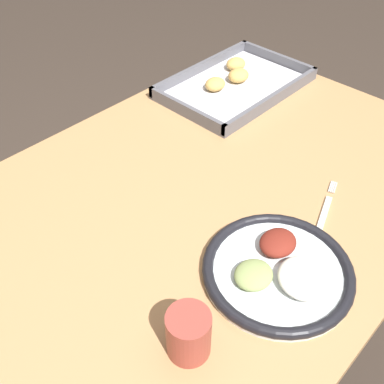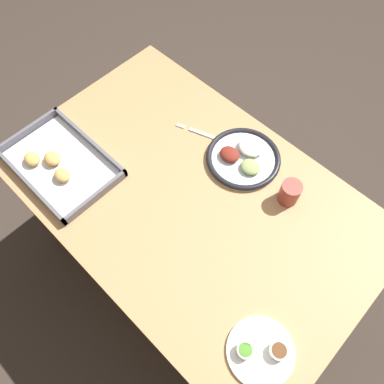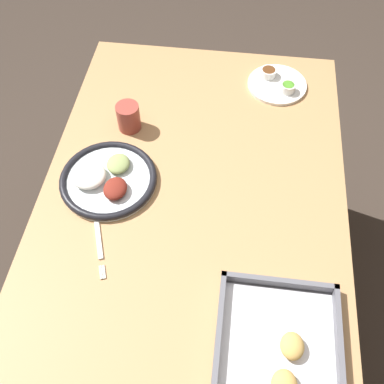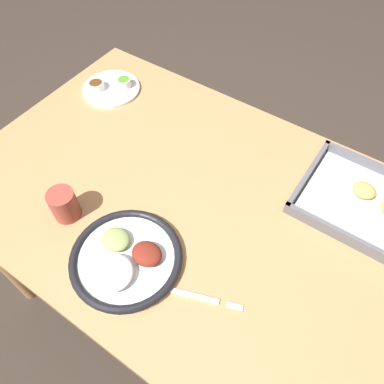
% 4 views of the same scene
% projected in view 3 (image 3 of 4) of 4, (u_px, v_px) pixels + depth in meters
% --- Properties ---
extents(ground_plane, '(8.00, 8.00, 0.00)m').
position_uv_depth(ground_plane, '(192.00, 303.00, 1.76)').
color(ground_plane, '#382D26').
extents(dining_table, '(1.26, 0.81, 0.71)m').
position_uv_depth(dining_table, '(191.00, 222.00, 1.26)').
color(dining_table, '#AD7F51').
rests_on(dining_table, ground_plane).
extents(dinner_plate, '(0.26, 0.26, 0.04)m').
position_uv_depth(dinner_plate, '(107.00, 179.00, 1.20)').
color(dinner_plate, silver).
rests_on(dinner_plate, dining_table).
extents(fork, '(0.19, 0.08, 0.00)m').
position_uv_depth(fork, '(99.00, 239.00, 1.11)').
color(fork, silver).
rests_on(fork, dining_table).
extents(saucer_plate, '(0.19, 0.19, 0.04)m').
position_uv_depth(saucer_plate, '(277.00, 83.00, 1.43)').
color(saucer_plate, white).
rests_on(saucer_plate, dining_table).
extents(baking_tray, '(0.40, 0.27, 0.04)m').
position_uv_depth(baking_tray, '(281.00, 375.00, 0.92)').
color(baking_tray, '#595960').
rests_on(baking_tray, dining_table).
extents(drinking_cup, '(0.07, 0.07, 0.08)m').
position_uv_depth(drinking_cup, '(128.00, 117.00, 1.30)').
color(drinking_cup, '#993D33').
rests_on(drinking_cup, dining_table).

